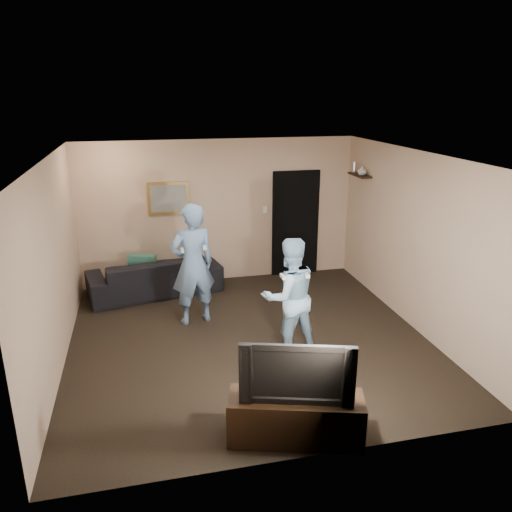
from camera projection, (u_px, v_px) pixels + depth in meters
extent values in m
plane|color=black|center=(249.00, 339.00, 7.17)|extent=(5.00, 5.00, 0.00)
cube|color=silver|center=(248.00, 156.00, 6.35)|extent=(5.00, 5.00, 0.04)
cube|color=tan|center=(219.00, 212.00, 9.07)|extent=(5.00, 0.04, 2.60)
cube|color=tan|center=(308.00, 338.00, 4.45)|extent=(5.00, 0.04, 2.60)
cube|color=tan|center=(53.00, 267.00, 6.22)|extent=(0.04, 5.00, 2.60)
cube|color=tan|center=(415.00, 241.00, 7.30)|extent=(0.04, 5.00, 2.60)
imported|color=black|center=(155.00, 275.00, 8.71)|extent=(2.38, 1.30, 0.66)
cube|color=#1C5447|center=(143.00, 268.00, 8.62)|extent=(0.49, 0.29, 0.47)
cube|color=olive|center=(168.00, 198.00, 8.76)|extent=(0.72, 0.05, 0.57)
cube|color=slate|center=(169.00, 198.00, 8.74)|extent=(0.62, 0.01, 0.47)
cube|color=black|center=(295.00, 223.00, 9.45)|extent=(0.90, 0.06, 2.00)
cube|color=silver|center=(265.00, 210.00, 9.23)|extent=(0.08, 0.02, 0.12)
cube|color=black|center=(360.00, 175.00, 8.72)|extent=(0.20, 0.60, 0.03)
imported|color=#BBBBC1|center=(362.00, 170.00, 8.62)|extent=(0.15, 0.15, 0.15)
cylinder|color=silver|center=(354.00, 167.00, 8.91)|extent=(0.06, 0.06, 0.18)
cube|color=black|center=(295.00, 418.00, 5.05)|extent=(1.43, 0.81, 0.49)
imported|color=black|center=(297.00, 369.00, 4.87)|extent=(1.11, 0.46, 0.64)
imported|color=#678AB3|center=(193.00, 265.00, 7.43)|extent=(0.77, 0.59, 1.86)
cube|color=white|center=(182.00, 250.00, 7.10)|extent=(0.04, 0.14, 0.04)
cube|color=white|center=(205.00, 247.00, 7.16)|extent=(0.05, 0.09, 0.05)
imported|color=#9CC7E3|center=(289.00, 296.00, 6.60)|extent=(0.86, 0.72, 1.61)
cube|color=white|center=(283.00, 276.00, 6.25)|extent=(0.04, 0.14, 0.04)
cube|color=white|center=(307.00, 275.00, 6.32)|extent=(0.05, 0.09, 0.05)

